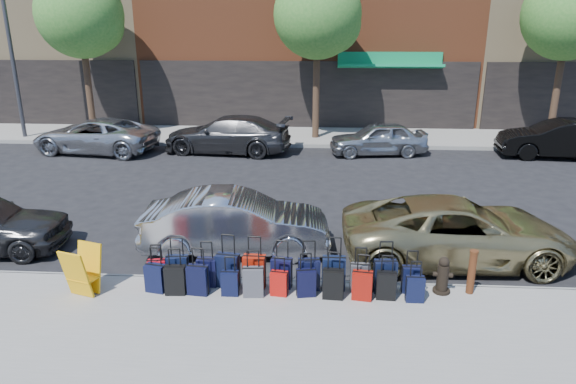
# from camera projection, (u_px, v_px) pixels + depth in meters

# --- Properties ---
(ground) EXTENTS (120.00, 120.00, 0.00)m
(ground) POSITION_uv_depth(u_px,v_px,m) (294.00, 211.00, 14.78)
(ground) COLOR black
(ground) RESTS_ON ground
(sidewalk_near) EXTENTS (60.00, 4.00, 0.15)m
(sidewalk_near) POSITION_uv_depth(u_px,v_px,m) (273.00, 341.00, 8.60)
(sidewalk_near) COLOR gray
(sidewalk_near) RESTS_ON ground
(sidewalk_far) EXTENTS (60.00, 4.00, 0.15)m
(sidewalk_far) POSITION_uv_depth(u_px,v_px,m) (305.00, 136.00, 24.24)
(sidewalk_far) COLOR gray
(sidewalk_far) RESTS_ON ground
(curb_near) EXTENTS (60.00, 0.08, 0.15)m
(curb_near) POSITION_uv_depth(u_px,v_px,m) (282.00, 283.00, 10.51)
(curb_near) COLOR gray
(curb_near) RESTS_ON ground
(curb_far) EXTENTS (60.00, 0.08, 0.15)m
(curb_far) POSITION_uv_depth(u_px,v_px,m) (303.00, 146.00, 22.33)
(curb_far) COLOR gray
(curb_far) RESTS_ON ground
(tree_left) EXTENTS (3.80, 3.80, 7.27)m
(tree_left) POSITION_uv_depth(u_px,v_px,m) (83.00, 17.00, 22.70)
(tree_left) COLOR black
(tree_left) RESTS_ON sidewalk_far
(tree_center) EXTENTS (3.80, 3.80, 7.27)m
(tree_center) POSITION_uv_depth(u_px,v_px,m) (321.00, 17.00, 22.06)
(tree_center) COLOR black
(tree_center) RESTS_ON sidewalk_far
(tree_right) EXTENTS (3.80, 3.80, 7.27)m
(tree_right) POSITION_uv_depth(u_px,v_px,m) (572.00, 17.00, 21.43)
(tree_right) COLOR black
(tree_right) RESTS_ON sidewalk_far
(streetlight) EXTENTS (2.59, 0.18, 8.00)m
(streetlight) POSITION_uv_depth(u_px,v_px,m) (13.00, 35.00, 22.44)
(streetlight) COLOR #333338
(streetlight) RESTS_ON sidewalk_far
(suitcase_front_0) EXTENTS (0.38, 0.25, 0.86)m
(suitcase_front_0) POSITION_uv_depth(u_px,v_px,m) (157.00, 273.00, 10.21)
(suitcase_front_0) COLOR #9E0A15
(suitcase_front_0) RESTS_ON sidewalk_near
(suitcase_front_1) EXTENTS (0.43, 0.26, 1.01)m
(suitcase_front_1) POSITION_uv_depth(u_px,v_px,m) (178.00, 271.00, 10.18)
(suitcase_front_1) COLOR black
(suitcase_front_1) RESTS_ON sidewalk_near
(suitcase_front_2) EXTENTS (0.39, 0.22, 0.93)m
(suitcase_front_2) POSITION_uv_depth(u_px,v_px,m) (207.00, 272.00, 10.18)
(suitcase_front_2) COLOR black
(suitcase_front_2) RESTS_ON sidewalk_near
(suitcase_front_3) EXTENTS (0.48, 0.31, 1.08)m
(suitcase_front_3) POSITION_uv_depth(u_px,v_px,m) (228.00, 270.00, 10.16)
(suitcase_front_3) COLOR black
(suitcase_front_3) RESTS_ON sidewalk_near
(suitcase_front_4) EXTENTS (0.45, 0.26, 1.05)m
(suitcase_front_4) POSITION_uv_depth(u_px,v_px,m) (254.00, 271.00, 10.14)
(suitcase_front_4) COLOR #961909
(suitcase_front_4) RESTS_ON sidewalk_near
(suitcase_front_5) EXTENTS (0.43, 0.28, 0.97)m
(suitcase_front_5) POSITION_uv_depth(u_px,v_px,m) (282.00, 273.00, 10.13)
(suitcase_front_5) COLOR black
(suitcase_front_5) RESTS_ON sidewalk_near
(suitcase_front_6) EXTENTS (0.44, 0.28, 1.01)m
(suitcase_front_6) POSITION_uv_depth(u_px,v_px,m) (309.00, 274.00, 10.04)
(suitcase_front_6) COLOR black
(suitcase_front_6) RESTS_ON sidewalk_near
(suitcase_front_7) EXTENTS (0.45, 0.25, 1.08)m
(suitcase_front_7) POSITION_uv_depth(u_px,v_px,m) (334.00, 273.00, 10.04)
(suitcase_front_7) COLOR black
(suitcase_front_7) RESTS_ON sidewalk_near
(suitcase_front_8) EXTENTS (0.38, 0.23, 0.90)m
(suitcase_front_8) POSITION_uv_depth(u_px,v_px,m) (360.00, 277.00, 9.99)
(suitcase_front_8) COLOR #38383D
(suitcase_front_8) RESTS_ON sidewalk_near
(suitcase_front_9) EXTENTS (0.44, 0.26, 1.04)m
(suitcase_front_9) POSITION_uv_depth(u_px,v_px,m) (385.00, 276.00, 9.95)
(suitcase_front_9) COLOR black
(suitcase_front_9) RESTS_ON sidewalk_near
(suitcase_front_10) EXTENTS (0.36, 0.20, 0.86)m
(suitcase_front_10) POSITION_uv_depth(u_px,v_px,m) (411.00, 279.00, 9.94)
(suitcase_front_10) COLOR black
(suitcase_front_10) RESTS_ON sidewalk_near
(suitcase_back_0) EXTENTS (0.42, 0.29, 0.90)m
(suitcase_back_0) POSITION_uv_depth(u_px,v_px,m) (156.00, 278.00, 9.97)
(suitcase_back_0) COLOR black
(suitcase_back_0) RESTS_ON sidewalk_near
(suitcase_back_1) EXTENTS (0.40, 0.25, 0.92)m
(suitcase_back_1) POSITION_uv_depth(u_px,v_px,m) (175.00, 280.00, 9.88)
(suitcase_back_1) COLOR black
(suitcase_back_1) RESTS_ON sidewalk_near
(suitcase_back_2) EXTENTS (0.42, 0.27, 0.94)m
(suitcase_back_2) POSITION_uv_depth(u_px,v_px,m) (198.00, 280.00, 9.87)
(suitcase_back_2) COLOR black
(suitcase_back_2) RESTS_ON sidewalk_near
(suitcase_back_3) EXTENTS (0.33, 0.19, 0.78)m
(suitcase_back_3) POSITION_uv_depth(u_px,v_px,m) (230.00, 283.00, 9.85)
(suitcase_back_3) COLOR black
(suitcase_back_3) RESTS_ON sidewalk_near
(suitcase_back_4) EXTENTS (0.41, 0.25, 0.93)m
(suitcase_back_4) POSITION_uv_depth(u_px,v_px,m) (253.00, 282.00, 9.80)
(suitcase_back_4) COLOR #424248
(suitcase_back_4) RESTS_ON sidewalk_near
(suitcase_back_5) EXTENTS (0.35, 0.23, 0.78)m
(suitcase_back_5) POSITION_uv_depth(u_px,v_px,m) (279.00, 283.00, 9.85)
(suitcase_back_5) COLOR #AD0F0B
(suitcase_back_5) RESTS_ON sidewalk_near
(suitcase_back_6) EXTENTS (0.39, 0.27, 0.87)m
(suitcase_back_6) POSITION_uv_depth(u_px,v_px,m) (306.00, 283.00, 9.81)
(suitcase_back_6) COLOR black
(suitcase_back_6) RESTS_ON sidewalk_near
(suitcase_back_7) EXTENTS (0.41, 0.25, 0.93)m
(suitcase_back_7) POSITION_uv_depth(u_px,v_px,m) (333.00, 284.00, 9.73)
(suitcase_back_7) COLOR black
(suitcase_back_7) RESTS_ON sidewalk_near
(suitcase_back_8) EXTENTS (0.40, 0.27, 0.90)m
(suitcase_back_8) POSITION_uv_depth(u_px,v_px,m) (362.00, 285.00, 9.69)
(suitcase_back_8) COLOR maroon
(suitcase_back_8) RESTS_ON sidewalk_near
(suitcase_back_9) EXTENTS (0.38, 0.23, 0.87)m
(suitcase_back_9) POSITION_uv_depth(u_px,v_px,m) (386.00, 285.00, 9.71)
(suitcase_back_9) COLOR black
(suitcase_back_9) RESTS_ON sidewalk_near
(suitcase_back_10) EXTENTS (0.34, 0.19, 0.80)m
(suitcase_back_10) POSITION_uv_depth(u_px,v_px,m) (415.00, 289.00, 9.62)
(suitcase_back_10) COLOR black
(suitcase_back_10) RESTS_ON sidewalk_near
(fire_hydrant) EXTENTS (0.38, 0.34, 0.75)m
(fire_hydrant) POSITION_uv_depth(u_px,v_px,m) (443.00, 276.00, 9.91)
(fire_hydrant) COLOR black
(fire_hydrant) RESTS_ON sidewalk_near
(bollard) EXTENTS (0.17, 0.17, 0.89)m
(bollard) POSITION_uv_depth(u_px,v_px,m) (472.00, 271.00, 9.85)
(bollard) COLOR #38190C
(bollard) RESTS_ON sidewalk_near
(display_rack) EXTENTS (0.69, 0.73, 0.97)m
(display_rack) POSITION_uv_depth(u_px,v_px,m) (83.00, 271.00, 9.81)
(display_rack) COLOR #F1AA0D
(display_rack) RESTS_ON sidewalk_near
(car_near_1) EXTENTS (4.43, 1.80, 1.43)m
(car_near_1) POSITION_uv_depth(u_px,v_px,m) (236.00, 223.00, 11.96)
(car_near_1) COLOR #B5B6BC
(car_near_1) RESTS_ON ground
(car_near_2) EXTENTS (5.24, 2.60, 1.43)m
(car_near_2) POSITION_uv_depth(u_px,v_px,m) (458.00, 231.00, 11.51)
(car_near_2) COLOR #9B8E5F
(car_near_2) RESTS_ON ground
(car_far_0) EXTENTS (5.39, 3.03, 1.42)m
(car_far_0) POSITION_uv_depth(u_px,v_px,m) (96.00, 136.00, 21.33)
(car_far_0) COLOR silver
(car_far_0) RESTS_ON ground
(car_far_1) EXTENTS (5.48, 2.74, 1.53)m
(car_far_1) POSITION_uv_depth(u_px,v_px,m) (227.00, 134.00, 21.29)
(car_far_1) COLOR #343437
(car_far_1) RESTS_ON ground
(car_far_2) EXTENTS (4.11, 2.06, 1.34)m
(car_far_2) POSITION_uv_depth(u_px,v_px,m) (378.00, 139.00, 20.96)
(car_far_2) COLOR #AEB1B5
(car_far_2) RESTS_ON ground
(car_far_3) EXTENTS (4.75, 2.03, 1.52)m
(car_far_3) POSITION_uv_depth(u_px,v_px,m) (559.00, 139.00, 20.43)
(car_far_3) COLOR black
(car_far_3) RESTS_ON ground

